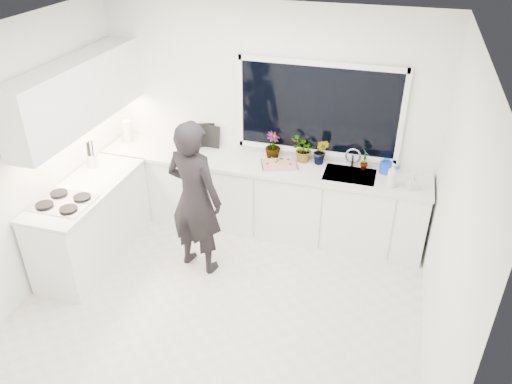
% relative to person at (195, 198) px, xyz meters
% --- Properties ---
extents(floor, '(4.00, 3.50, 0.02)m').
position_rel_person_xyz_m(floor, '(0.46, -0.52, -0.89)').
color(floor, beige).
rests_on(floor, ground).
extents(wall_back, '(4.00, 0.02, 2.70)m').
position_rel_person_xyz_m(wall_back, '(0.46, 1.24, 0.47)').
color(wall_back, white).
rests_on(wall_back, ground).
extents(wall_left, '(0.02, 3.50, 2.70)m').
position_rel_person_xyz_m(wall_left, '(-1.55, -0.52, 0.47)').
color(wall_left, white).
rests_on(wall_left, ground).
extents(wall_right, '(0.02, 3.50, 2.70)m').
position_rel_person_xyz_m(wall_right, '(2.47, -0.52, 0.47)').
color(wall_right, white).
rests_on(wall_right, ground).
extents(ceiling, '(4.00, 3.50, 0.02)m').
position_rel_person_xyz_m(ceiling, '(0.46, -0.52, 1.83)').
color(ceiling, white).
rests_on(ceiling, wall_back).
extents(window, '(1.80, 0.02, 1.00)m').
position_rel_person_xyz_m(window, '(1.06, 1.21, 0.67)').
color(window, black).
rests_on(window, wall_back).
extents(base_cabinets_back, '(3.92, 0.58, 0.88)m').
position_rel_person_xyz_m(base_cabinets_back, '(0.46, 0.93, -0.44)').
color(base_cabinets_back, white).
rests_on(base_cabinets_back, floor).
extents(base_cabinets_left, '(0.58, 1.60, 0.88)m').
position_rel_person_xyz_m(base_cabinets_left, '(-1.21, -0.17, -0.44)').
color(base_cabinets_left, white).
rests_on(base_cabinets_left, floor).
extents(countertop_back, '(3.94, 0.62, 0.04)m').
position_rel_person_xyz_m(countertop_back, '(0.46, 0.92, 0.02)').
color(countertop_back, silver).
rests_on(countertop_back, base_cabinets_back).
extents(countertop_left, '(0.62, 1.60, 0.04)m').
position_rel_person_xyz_m(countertop_left, '(-1.21, -0.17, 0.02)').
color(countertop_left, silver).
rests_on(countertop_left, base_cabinets_left).
extents(upper_cabinets, '(0.34, 2.10, 0.70)m').
position_rel_person_xyz_m(upper_cabinets, '(-1.33, 0.18, 0.97)').
color(upper_cabinets, white).
rests_on(upper_cabinets, wall_left).
extents(sink, '(0.58, 0.42, 0.14)m').
position_rel_person_xyz_m(sink, '(1.51, 0.93, -0.01)').
color(sink, silver).
rests_on(sink, countertop_back).
extents(faucet, '(0.03, 0.03, 0.22)m').
position_rel_person_xyz_m(faucet, '(1.51, 1.13, 0.15)').
color(faucet, silver).
rests_on(faucet, countertop_back).
extents(stovetop, '(0.56, 0.48, 0.03)m').
position_rel_person_xyz_m(stovetop, '(-1.23, -0.52, 0.05)').
color(stovetop, black).
rests_on(stovetop, countertop_left).
extents(person, '(0.72, 0.56, 1.76)m').
position_rel_person_xyz_m(person, '(0.00, 0.00, 0.00)').
color(person, black).
rests_on(person, floor).
extents(pizza_tray, '(0.50, 0.44, 0.03)m').
position_rel_person_xyz_m(pizza_tray, '(0.69, 0.90, 0.05)').
color(pizza_tray, silver).
rests_on(pizza_tray, countertop_back).
extents(pizza, '(0.45, 0.39, 0.01)m').
position_rel_person_xyz_m(pizza, '(0.69, 0.90, 0.07)').
color(pizza, red).
rests_on(pizza, pizza_tray).
extents(watering_can, '(0.15, 0.15, 0.13)m').
position_rel_person_xyz_m(watering_can, '(1.89, 1.09, 0.10)').
color(watering_can, blue).
rests_on(watering_can, countertop_back).
extents(paper_towel_roll, '(0.12, 0.12, 0.26)m').
position_rel_person_xyz_m(paper_towel_roll, '(-1.34, 1.03, 0.17)').
color(paper_towel_roll, silver).
rests_on(paper_towel_roll, countertop_back).
extents(knife_block, '(0.13, 0.11, 0.22)m').
position_rel_person_xyz_m(knife_block, '(-0.43, 1.07, 0.15)').
color(knife_block, brown).
rests_on(knife_block, countertop_back).
extents(utensil_crock, '(0.17, 0.17, 0.16)m').
position_rel_person_xyz_m(utensil_crock, '(-1.39, 0.28, 0.12)').
color(utensil_crock, silver).
rests_on(utensil_crock, countertop_left).
extents(picture_frame_large, '(0.22, 0.04, 0.28)m').
position_rel_person_xyz_m(picture_frame_large, '(-0.25, 1.17, 0.18)').
color(picture_frame_large, black).
rests_on(picture_frame_large, countertop_back).
extents(picture_frame_small, '(0.24, 0.11, 0.30)m').
position_rel_person_xyz_m(picture_frame_small, '(-0.33, 1.17, 0.19)').
color(picture_frame_small, black).
rests_on(picture_frame_small, countertop_back).
extents(herb_plants, '(1.28, 0.35, 0.33)m').
position_rel_person_xyz_m(herb_plants, '(0.95, 1.09, 0.19)').
color(herb_plants, '#26662D').
rests_on(herb_plants, countertop_back).
extents(soap_bottles, '(0.35, 0.15, 0.28)m').
position_rel_person_xyz_m(soap_bottles, '(2.03, 0.78, 0.16)').
color(soap_bottles, '#D8BF66').
rests_on(soap_bottles, countertop_back).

